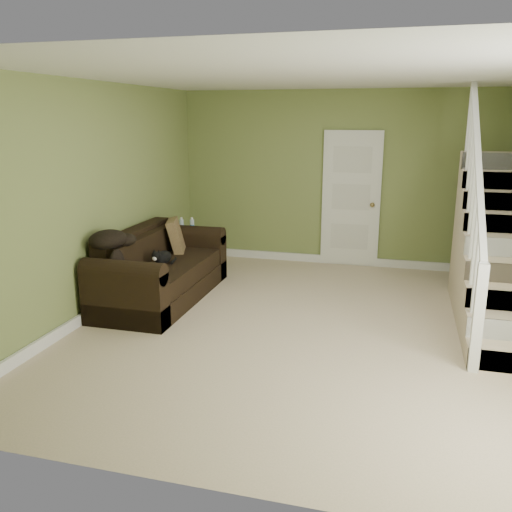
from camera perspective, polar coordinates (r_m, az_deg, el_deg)
The scene contains 15 objects.
floor at distance 5.92m, azimuth 6.00°, elevation -7.56°, with size 5.00×5.50×0.01m, color tan.
ceiling at distance 5.50m, azimuth 6.75°, elevation 18.42°, with size 5.00×5.50×0.01m, color white.
wall_back at distance 8.27m, azimuth 9.39°, elevation 7.96°, with size 5.00×0.04×2.60m, color olive.
wall_front at distance 2.95m, azimuth -2.11°, elevation -3.61°, with size 5.00×0.04×2.60m, color olive.
wall_left at distance 6.43m, azimuth -16.31°, elevation 5.74°, with size 0.04×5.50×2.60m, color olive.
baseboard_back at distance 8.47m, azimuth 9.02°, elevation -0.43°, with size 5.00×0.04×0.12m, color white.
baseboard_left at distance 6.71m, azimuth -15.35°, elevation -4.78°, with size 0.04×5.50×0.12m, color white.
door at distance 8.25m, azimuth 9.97°, elevation 5.86°, with size 0.86×0.12×2.02m.
staircase at distance 6.68m, azimuth 24.70°, elevation -0.48°, with size 1.00×2.51×2.82m.
sofa at distance 6.84m, azimuth -10.14°, elevation -1.74°, with size 0.94×2.19×0.86m.
side_table at distance 7.96m, azimuth -7.07°, elevation 0.45°, with size 0.58×0.58×0.81m.
cat at distance 6.65m, azimuth -9.87°, elevation -0.19°, with size 0.21×0.46×0.22m.
banana at distance 6.32m, azimuth -10.57°, elevation -1.52°, with size 0.06×0.21×0.06m, color gold.
throw_pillow at distance 7.31m, azimuth -8.40°, elevation 2.02°, with size 0.12×0.47×0.47m, color #4C371E.
throw_blanket at distance 6.21m, azimuth -15.32°, elevation 1.70°, with size 0.38×0.50×0.21m, color black.
Camera 1 is at (0.84, -5.42, 2.22)m, focal length 38.00 mm.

